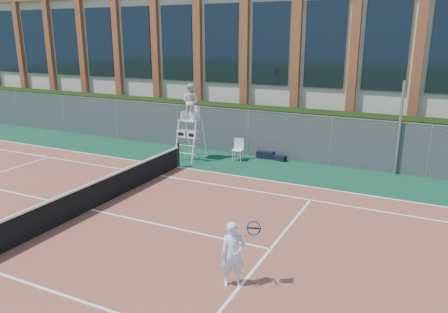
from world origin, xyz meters
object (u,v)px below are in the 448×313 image
at_px(plastic_chair, 238,147).
at_px(tennis_player, 233,254).
at_px(umpire_chair, 191,104).
at_px(steel_pole, 399,129).

relative_size(plastic_chair, tennis_player, 0.64).
distance_m(umpire_chair, plastic_chair, 3.01).
bearing_deg(umpire_chair, plastic_chair, 20.05).
xyz_separation_m(steel_pole, tennis_player, (-2.56, -10.74, -1.14)).
height_order(umpire_chair, plastic_chair, umpire_chair).
relative_size(umpire_chair, plastic_chair, 3.55).
distance_m(plastic_chair, tennis_player, 10.75).
height_order(umpire_chair, tennis_player, umpire_chair).
xyz_separation_m(steel_pole, umpire_chair, (-8.95, -1.65, 0.66)).
xyz_separation_m(umpire_chair, plastic_chair, (2.09, 0.76, -2.02)).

